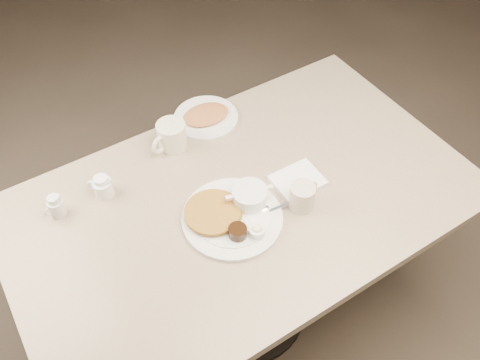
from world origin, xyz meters
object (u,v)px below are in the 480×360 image
coffee_mug_far (171,136)px  creamer_left (56,206)px  creamer_right (103,187)px  diner_table (243,228)px  coffee_mug_near (303,196)px  hash_plate (206,117)px  main_plate (233,212)px

coffee_mug_far → creamer_left: 0.45m
creamer_left → creamer_right: same height
coffee_mug_far → diner_table: bearing=-75.4°
coffee_mug_near → hash_plate: coffee_mug_near is taller
diner_table → hash_plate: (0.08, 0.39, 0.18)m
diner_table → main_plate: size_ratio=3.64×
coffee_mug_near → creamer_right: bearing=143.6°
coffee_mug_far → creamer_right: coffee_mug_far is taller
coffee_mug_far → hash_plate: size_ratio=0.61×
coffee_mug_near → coffee_mug_far: (-0.23, 0.46, 0.00)m
main_plate → creamer_left: size_ratio=5.15×
diner_table → coffee_mug_near: size_ratio=12.49×
coffee_mug_far → creamer_left: size_ratio=1.96×
coffee_mug_far → hash_plate: bearing=18.4°
main_plate → diner_table: bearing=34.1°
coffee_mug_near → hash_plate: size_ratio=0.46×
main_plate → creamer_left: bearing=146.4°
coffee_mug_far → creamer_left: bearing=-170.6°
diner_table → creamer_left: creamer_left is taller
creamer_left → hash_plate: bearing=12.0°
hash_plate → creamer_right: bearing=-163.8°
main_plate → coffee_mug_near: 0.22m
coffee_mug_far → creamer_right: size_ratio=1.93×
coffee_mug_near → creamer_left: 0.77m
creamer_left → creamer_right: size_ratio=0.99×
hash_plate → creamer_left: bearing=-168.0°
diner_table → coffee_mug_near: (0.14, -0.12, 0.22)m
main_plate → creamer_right: 0.43m
diner_table → creamer_left: 0.62m
creamer_left → hash_plate: (0.61, 0.13, -0.02)m
creamer_right → creamer_left: bearing=178.8°
main_plate → coffee_mug_near: (0.21, -0.08, 0.02)m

